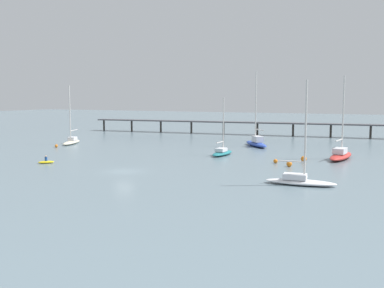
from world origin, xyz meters
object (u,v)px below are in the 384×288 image
dinghy_yellow (46,162)px  sailboat_blue (256,142)px  sailboat_teal (222,152)px  mooring_buoy_near (56,146)px  sailboat_white (300,179)px  sailboat_red (341,154)px  pier (319,121)px  sailboat_cream (72,140)px  mooring_buoy_inner (276,161)px  mooring_buoy_far (289,164)px  mooring_buoy_mid (304,159)px

dinghy_yellow → sailboat_blue: bearing=57.7°
sailboat_teal → mooring_buoy_near: 32.21m
sailboat_white → sailboat_red: bearing=85.7°
sailboat_white → pier: bearing=97.2°
sailboat_white → sailboat_cream: size_ratio=0.97×
sailboat_red → dinghy_yellow: (-37.60, -22.11, -0.54)m
sailboat_red → pier: bearing=104.0°
sailboat_blue → sailboat_red: bearing=-33.7°
pier → sailboat_red: size_ratio=6.99×
pier → sailboat_white: (7.47, -58.82, -3.17)m
sailboat_blue → mooring_buoy_inner: sailboat_blue is taller
sailboat_red → sailboat_cream: size_ratio=1.09×
dinghy_yellow → sailboat_red: bearing=30.5°
sailboat_teal → mooring_buoy_far: size_ratio=12.26×
sailboat_cream → sailboat_teal: bearing=-5.1°
sailboat_white → sailboat_cream: bearing=156.4°
sailboat_red → mooring_buoy_near: 50.42m
sailboat_blue → mooring_buoy_far: bearing=-62.6°
sailboat_cream → dinghy_yellow: bearing=-57.5°
mooring_buoy_near → pier: bearing=46.4°
sailboat_cream → sailboat_red: bearing=0.5°
sailboat_red → sailboat_blue: bearing=146.3°
mooring_buoy_near → sailboat_cream: bearing=103.3°
mooring_buoy_near → mooring_buoy_mid: size_ratio=0.67×
sailboat_blue → mooring_buoy_inner: 21.10m
pier → mooring_buoy_near: 59.41m
sailboat_cream → sailboat_teal: 33.61m
sailboat_blue → mooring_buoy_inner: bearing=-65.7°
pier → mooring_buoy_mid: 42.02m
mooring_buoy_mid → sailboat_cream: bearing=174.4°
sailboat_blue → pier: bearing=73.7°
sailboat_blue → mooring_buoy_mid: 20.12m
dinghy_yellow → mooring_buoy_inner: dinghy_yellow is taller
mooring_buoy_near → mooring_buoy_far: mooring_buoy_far is taller
sailboat_white → sailboat_teal: sailboat_white is taller
mooring_buoy_mid → mooring_buoy_inner: size_ratio=1.40×
sailboat_red → sailboat_cream: sailboat_red is taller
sailboat_white → mooring_buoy_near: size_ratio=19.68×
sailboat_red → mooring_buoy_near: size_ratio=22.01×
sailboat_red → mooring_buoy_inner: 11.37m
dinghy_yellow → mooring_buoy_near: bearing=128.2°
sailboat_red → sailboat_blue: 19.97m
pier → sailboat_red: bearing=-76.0°
sailboat_white → mooring_buoy_mid: sailboat_white is taller
mooring_buoy_near → mooring_buoy_inner: 42.11m
dinghy_yellow → mooring_buoy_mid: dinghy_yellow is taller
sailboat_cream → dinghy_yellow: (13.82, -21.68, -0.47)m
pier → dinghy_yellow: pier is taller
sailboat_white → mooring_buoy_near: sailboat_white is taller
sailboat_teal → mooring_buoy_mid: size_ratio=10.92×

